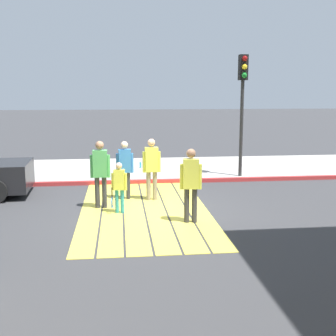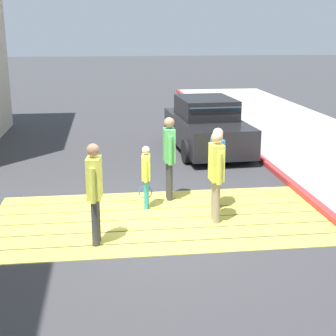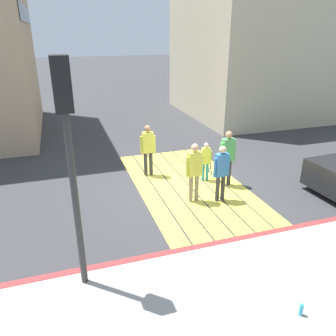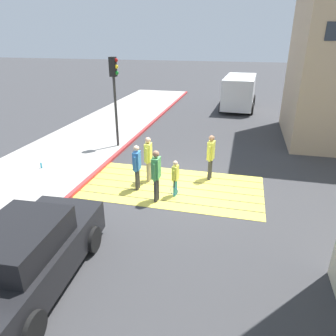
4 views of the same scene
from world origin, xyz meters
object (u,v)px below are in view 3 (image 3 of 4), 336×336
object	(u,v)px
water_bottle	(301,310)
pedestrian_child_with_racket	(206,160)
pedestrian_teen_behind	(221,170)
pedestrian_adult_side	(228,154)
pedestrian_adult_lead	(194,169)
pedestrian_adult_trailing	(148,147)
traffic_light_corner	(68,134)

from	to	relation	value
water_bottle	pedestrian_child_with_racket	xyz separation A→B (m)	(5.78, -0.82, 0.50)
water_bottle	pedestrian_teen_behind	xyz separation A→B (m)	(4.37, -0.65, 0.74)
pedestrian_adult_side	pedestrian_child_with_racket	bearing A→B (deg)	41.86
pedestrian_child_with_racket	water_bottle	bearing A→B (deg)	171.89
water_bottle	pedestrian_child_with_racket	world-z (taller)	pedestrian_child_with_racket
water_bottle	pedestrian_adult_side	distance (m)	5.47
water_bottle	pedestrian_adult_lead	bearing A→B (deg)	1.15
pedestrian_adult_trailing	pedestrian_adult_side	bearing A→B (deg)	-125.48
pedestrian_adult_lead	pedestrian_adult_trailing	distance (m)	2.34
traffic_light_corner	pedestrian_teen_behind	xyz separation A→B (m)	(2.38, -4.03, -2.07)
pedestrian_adult_side	pedestrian_child_with_racket	distance (m)	0.78
traffic_light_corner	pedestrian_adult_trailing	distance (m)	5.78
traffic_light_corner	pedestrian_child_with_racket	xyz separation A→B (m)	(3.79, -4.21, -2.31)
water_bottle	pedestrian_adult_trailing	size ratio (longest dim) A/B	0.13
traffic_light_corner	water_bottle	size ratio (longest dim) A/B	19.27
pedestrian_teen_behind	pedestrian_child_with_racket	distance (m)	1.44
water_bottle	pedestrian_adult_side	xyz separation A→B (m)	(5.25, -1.30, 0.81)
pedestrian_adult_trailing	pedestrian_adult_side	xyz separation A→B (m)	(-1.52, -2.13, 0.02)
pedestrian_adult_trailing	pedestrian_teen_behind	distance (m)	2.83
pedestrian_adult_side	pedestrian_adult_lead	bearing A→B (deg)	116.55
pedestrian_adult_lead	pedestrian_adult_trailing	bearing A→B (deg)	18.53
pedestrian_adult_lead	pedestrian_child_with_racket	size ratio (longest dim) A/B	1.34
traffic_light_corner	pedestrian_teen_behind	bearing A→B (deg)	-59.49
water_bottle	pedestrian_child_with_racket	size ratio (longest dim) A/B	0.17
pedestrian_adult_lead	pedestrian_adult_side	distance (m)	1.55
pedestrian_teen_behind	water_bottle	bearing A→B (deg)	171.52
pedestrian_adult_lead	pedestrian_adult_trailing	size ratio (longest dim) A/B	0.99
pedestrian_adult_side	pedestrian_child_with_racket	size ratio (longest dim) A/B	1.37
traffic_light_corner	pedestrian_adult_side	xyz separation A→B (m)	(3.26, -4.68, -2.00)
pedestrian_child_with_racket	pedestrian_adult_trailing	bearing A→B (deg)	59.16
traffic_light_corner	pedestrian_adult_side	world-z (taller)	traffic_light_corner
pedestrian_adult_side	pedestrian_teen_behind	bearing A→B (deg)	143.72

